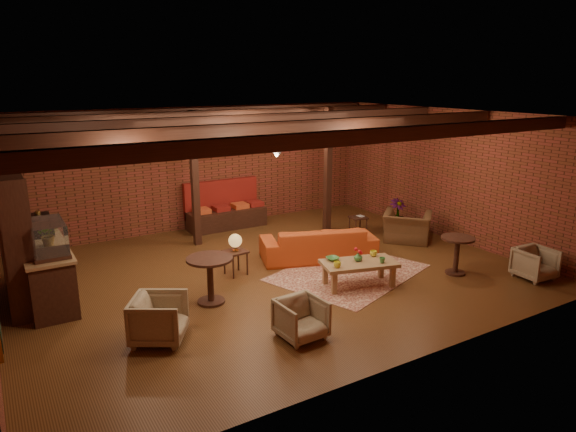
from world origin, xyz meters
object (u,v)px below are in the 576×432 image
sofa (318,243)px  round_table_left (210,272)px  armchair_b (301,317)px  armchair_right (407,222)px  side_table_book (358,218)px  plant_tall (399,184)px  round_table_right (457,249)px  side_table_lamp (235,244)px  armchair_a (159,317)px  armchair_far (535,262)px  coffee_table (358,264)px

sofa → round_table_left: (-2.95, -0.93, 0.21)m
sofa → armchair_b: (-2.25, -2.85, -0.02)m
armchair_right → side_table_book: 1.30m
round_table_left → plant_tall: bearing=16.2°
armchair_b → round_table_right: bearing=5.9°
side_table_lamp → plant_tall: bearing=8.3°
side_table_lamp → side_table_book: size_ratio=1.87×
round_table_left → armchair_a: round_table_left is taller
armchair_a → round_table_right: armchair_a is taller
sofa → round_table_left: bearing=36.4°
sofa → round_table_right: (1.92, -2.20, 0.16)m
round_table_right → plant_tall: (1.15, 3.02, 0.71)m
round_table_left → plant_tall: size_ratio=0.35×
armchair_far → plant_tall: 4.12m
coffee_table → armchair_right: armchair_right is taller
side_table_lamp → side_table_book: (3.95, 0.99, -0.25)m
coffee_table → armchair_b: (-2.05, -1.18, -0.09)m
sofa → coffee_table: (-0.20, -1.66, 0.07)m
armchair_a → armchair_b: size_ratio=1.15×
round_table_left → armchair_b: round_table_left is taller
armchair_a → armchair_right: size_ratio=0.71×
round_table_left → side_table_book: round_table_left is taller
armchair_b → plant_tall: bearing=31.7°
armchair_far → plant_tall: plant_tall is taller
armchair_a → armchair_right: 6.97m
armchair_b → round_table_right: (4.17, 0.65, 0.18)m
round_table_right → round_table_left: bearing=165.3°
armchair_b → side_table_book: bearing=40.0°
armchair_far → armchair_right: bearing=102.4°
sofa → armchair_right: bearing=-162.6°
coffee_table → side_table_lamp: (-1.77, 1.75, 0.23)m
side_table_lamp → round_table_left: 1.40m
round_table_right → plant_tall: bearing=69.1°
side_table_book → round_table_left: bearing=-157.9°
armchair_b → sofa: bearing=48.8°
coffee_table → armchair_a: armchair_a is taller
armchair_a → plant_tall: plant_tall is taller
armchair_b → armchair_far: bearing=-6.6°
coffee_table → armchair_a: 3.96m
side_table_book → side_table_lamp: bearing=-166.0°
round_table_left → side_table_book: (4.92, 2.00, -0.17)m
round_table_right → armchair_far: bearing=-40.8°
sofa → side_table_lamp: size_ratio=2.89×
armchair_a → plant_tall: 7.74m
coffee_table → round_table_right: size_ratio=1.99×
side_table_lamp → armchair_far: size_ratio=1.25×
coffee_table → round_table_left: (-2.75, 0.74, 0.14)m
armchair_right → plant_tall: (0.48, 0.89, 0.75)m
coffee_table → armchair_right: 3.22m
side_table_lamp → armchair_right: bearing=-1.9°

